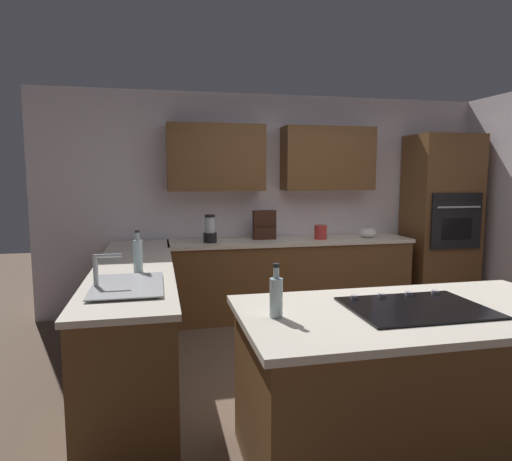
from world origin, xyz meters
The scene contains 17 objects.
ground_plane centered at (0.00, 0.00, 0.00)m, with size 14.00×14.00×0.00m, color brown.
wall_back centered at (0.07, -2.04, 1.44)m, with size 6.00×0.44×2.60m.
lower_cabinets_back centered at (0.10, -1.72, 0.43)m, with size 2.80×0.60×0.86m, color brown.
countertop_back centered at (0.10, -1.72, 0.88)m, with size 2.84×0.64×0.04m, color silver.
lower_cabinets_side centered at (1.82, -0.55, 0.43)m, with size 0.60×2.90×0.86m, color brown.
countertop_side centered at (1.82, -0.55, 0.88)m, with size 0.64×2.94×0.04m, color silver.
island_base centered at (0.21, 1.09, 0.43)m, with size 1.91×0.94×0.86m, color brown.
island_top centered at (0.21, 1.09, 0.88)m, with size 1.99×1.02×0.04m, color silver.
wall_oven centered at (-1.85, -1.72, 1.07)m, with size 0.80×0.66×2.14m.
sink_unit centered at (1.83, 0.25, 0.92)m, with size 0.46×0.70×0.23m.
cooktop centered at (0.21, 1.09, 0.91)m, with size 0.76×0.56×0.03m.
blender centered at (1.05, -1.68, 1.03)m, with size 0.15×0.15×0.31m.
mixing_bowl centered at (-0.85, -1.68, 0.96)m, with size 0.21×0.21×0.11m, color white.
spice_rack centered at (0.40, -1.80, 1.07)m, with size 0.26×0.11×0.34m.
kettle centered at (-0.25, -1.68, 0.98)m, with size 0.15×0.15×0.16m, color red.
dish_soap_bottle centered at (1.77, -0.23, 1.04)m, with size 0.07×0.07×0.33m.
oil_bottle centered at (1.01, 1.07, 1.01)m, with size 0.07×0.07×0.29m.
Camera 1 is at (1.61, 3.32, 1.64)m, focal length 31.81 mm.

